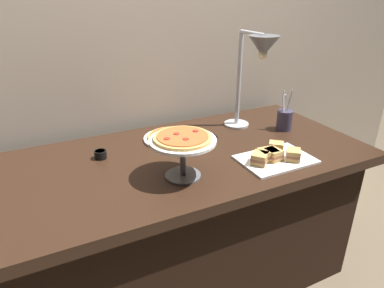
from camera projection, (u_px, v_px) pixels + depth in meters
The scene contains 9 objects.
ground_plane at pixel (175, 279), 1.91m from camera, with size 8.00×8.00×0.00m, color brown.
back_wall at pixel (133, 46), 1.82m from camera, with size 4.40×0.04×2.40m, color tan.
buffet_table at pixel (174, 223), 1.75m from camera, with size 1.90×0.84×0.76m.
heat_lamp at pixel (258, 57), 1.68m from camera, with size 0.15×0.33×0.53m.
pizza_plate_front at pixel (171, 137), 1.78m from camera, with size 0.29×0.29×0.03m.
pizza_plate_center at pixel (183, 143), 1.38m from camera, with size 0.27×0.27×0.19m.
sandwich_platter at pixel (274, 156), 1.56m from camera, with size 0.33×0.23×0.06m.
sauce_cup_near at pixel (100, 154), 1.58m from camera, with size 0.06×0.06×0.04m.
utensil_holder at pixel (284, 119), 1.89m from camera, with size 0.08×0.08×0.23m.
Camera 1 is at (-0.55, -1.31, 1.48)m, focal length 32.03 mm.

